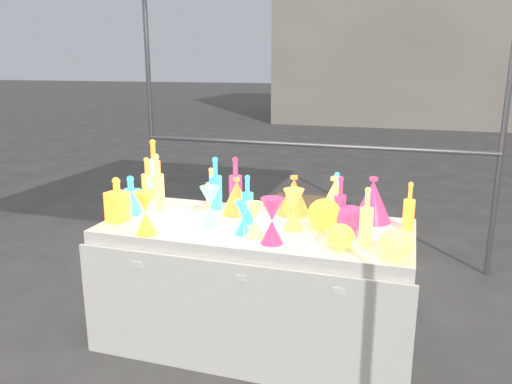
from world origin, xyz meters
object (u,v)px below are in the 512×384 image
(globe_0, at_px, (340,238))
(bottle_0, at_px, (147,180))
(hourglass_0, at_px, (146,213))
(lampshade_0, at_px, (294,195))
(decanter_0, at_px, (118,199))
(display_table, at_px, (256,284))
(cardboard_box_closed, at_px, (299,217))

(globe_0, bearing_deg, bottle_0, 160.33)
(bottle_0, distance_m, globe_0, 1.46)
(hourglass_0, xyz_separation_m, lampshade_0, (0.69, 0.61, 0.00))
(decanter_0, bearing_deg, globe_0, 19.75)
(display_table, xyz_separation_m, hourglass_0, (-0.53, -0.33, 0.50))
(bottle_0, xyz_separation_m, decanter_0, (0.04, -0.43, -0.02))
(bottle_0, relative_size, hourglass_0, 1.28)
(display_table, distance_m, bottle_0, 1.04)
(hourglass_0, bearing_deg, bottle_0, 118.28)
(bottle_0, distance_m, lampshade_0, 1.01)
(bottle_0, relative_size, lampshade_0, 1.26)
(display_table, xyz_separation_m, cardboard_box_closed, (-0.17, 1.98, -0.18))
(cardboard_box_closed, height_order, decanter_0, decanter_0)
(bottle_0, height_order, hourglass_0, bottle_0)
(hourglass_0, distance_m, globe_0, 1.07)
(display_table, bearing_deg, lampshade_0, 61.03)
(cardboard_box_closed, relative_size, bottle_0, 1.67)
(cardboard_box_closed, xyz_separation_m, decanter_0, (-0.64, -2.15, 0.69))
(cardboard_box_closed, bearing_deg, globe_0, -71.73)
(lampshade_0, bearing_deg, cardboard_box_closed, 99.56)
(cardboard_box_closed, distance_m, hourglass_0, 2.43)
(globe_0, height_order, lampshade_0, lampshade_0)
(cardboard_box_closed, distance_m, lampshade_0, 1.86)
(cardboard_box_closed, relative_size, lampshade_0, 2.11)
(bottle_0, xyz_separation_m, globe_0, (1.38, -0.49, -0.10))
(decanter_0, bearing_deg, bottle_0, 117.73)
(decanter_0, bearing_deg, display_table, 33.90)
(decanter_0, distance_m, hourglass_0, 0.32)
(decanter_0, xyz_separation_m, globe_0, (1.34, -0.07, -0.08))
(cardboard_box_closed, bearing_deg, bottle_0, -110.75)
(lampshade_0, bearing_deg, display_table, -120.52)
(bottle_0, relative_size, decanter_0, 1.17)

